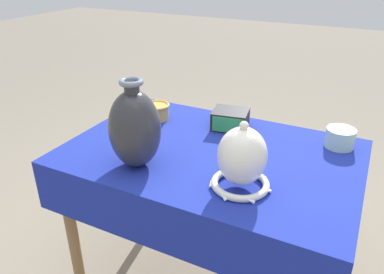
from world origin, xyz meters
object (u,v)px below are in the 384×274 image
vase_tall_bulbous (135,128)px  cup_wide_ochre (157,111)px  vase_dome_bell (242,160)px  pot_squat_celadon (340,138)px  mosaic_tile_box (230,119)px

vase_tall_bulbous → cup_wide_ochre: bearing=111.4°
vase_dome_bell → pot_squat_celadon: bearing=60.4°
vase_tall_bulbous → vase_dome_bell: 0.36m
cup_wide_ochre → pot_squat_celadon: size_ratio=1.04×
vase_dome_bell → pot_squat_celadon: (0.23, 0.41, -0.06)m
vase_tall_bulbous → pot_squat_celadon: bearing=37.0°
vase_tall_bulbous → vase_dome_bell: size_ratio=1.37×
vase_tall_bulbous → pot_squat_celadon: 0.74m
vase_tall_bulbous → cup_wide_ochre: 0.40m
vase_dome_bell → mosaic_tile_box: size_ratio=1.39×
vase_tall_bulbous → mosaic_tile_box: (0.17, 0.42, -0.10)m
vase_tall_bulbous → pot_squat_celadon: size_ratio=2.85×
vase_dome_bell → mosaic_tile_box: (-0.19, 0.39, -0.06)m
mosaic_tile_box → cup_wide_ochre: (-0.31, -0.06, 0.00)m
vase_tall_bulbous → cup_wide_ochre: size_ratio=2.73×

